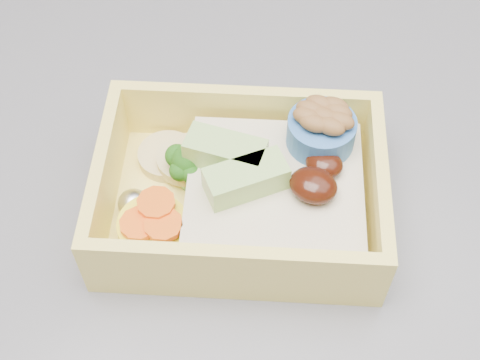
% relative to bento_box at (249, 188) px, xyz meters
% --- Properties ---
extents(bento_box, '(0.20, 0.18, 0.06)m').
position_rel_bento_box_xyz_m(bento_box, '(0.00, 0.00, 0.00)').
color(bento_box, '#FFE769').
rests_on(bento_box, island).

